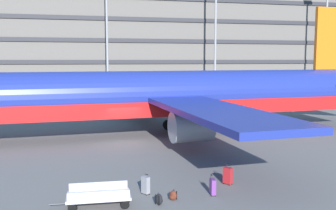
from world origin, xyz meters
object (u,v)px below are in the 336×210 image
object	(u,v)px
airliner	(162,96)
backpack_black	(159,199)
suitcase_purple	(228,176)
backpack_silver	(173,196)
suitcase_large	(213,187)
suitcase_scuffed	(146,185)
baggage_cart	(99,196)

from	to	relation	value
airliner	backpack_black	distance (m)	15.92
suitcase_purple	backpack_silver	bearing A→B (deg)	-154.29
airliner	suitcase_large	size ratio (longest dim) A/B	43.95
suitcase_purple	backpack_black	xyz separation A→B (m)	(-3.82, -1.88, -0.20)
suitcase_scuffed	suitcase_large	distance (m)	3.01
backpack_silver	backpack_black	distance (m)	0.79
airliner	backpack_black	world-z (taller)	airliner
suitcase_scuffed	backpack_black	xyz separation A→B (m)	(0.31, -1.43, -0.19)
baggage_cart	suitcase_large	bearing A→B (deg)	1.23
suitcase_scuffed	suitcase_purple	distance (m)	4.15
suitcase_large	backpack_silver	size ratio (longest dim) A/B	1.94
suitcase_scuffed	airliner	bearing A→B (deg)	74.26
airliner	backpack_silver	distance (m)	15.41
airliner	suitcase_large	world-z (taller)	airliner
backpack_black	suitcase_large	bearing A→B (deg)	13.15
suitcase_large	suitcase_purple	bearing A→B (deg)	45.96
suitcase_large	backpack_silver	xyz separation A→B (m)	(-1.88, -0.22, -0.19)
suitcase_purple	backpack_silver	distance (m)	3.47
baggage_cart	backpack_black	bearing A→B (deg)	-11.38
baggage_cart	airliner	bearing A→B (deg)	67.75
suitcase_scuffed	suitcase_purple	size ratio (longest dim) A/B	0.90
suitcase_scuffed	suitcase_large	world-z (taller)	suitcase_large
suitcase_scuffed	backpack_silver	bearing A→B (deg)	-46.34
suitcase_purple	backpack_silver	size ratio (longest dim) A/B	2.11
airliner	suitcase_scuffed	bearing A→B (deg)	-105.74
suitcase_purple	baggage_cart	world-z (taller)	suitcase_purple
suitcase_scuffed	baggage_cart	xyz separation A→B (m)	(-2.14, -0.94, -0.00)
suitcase_purple	suitcase_large	world-z (taller)	suitcase_purple
suitcase_purple	suitcase_large	xyz separation A→B (m)	(-1.24, -1.28, -0.05)
suitcase_purple	backpack_silver	world-z (taller)	suitcase_purple
suitcase_large	baggage_cart	xyz separation A→B (m)	(-5.03, -0.11, 0.03)
suitcase_large	baggage_cart	size ratio (longest dim) A/B	0.28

